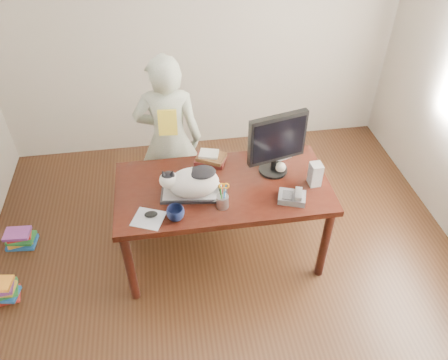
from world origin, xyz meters
TOP-DOWN VIEW (x-y plane):
  - room at (0.00, 0.00)m, footprint 4.50×4.50m
  - desk at (0.00, 0.68)m, footprint 1.60×0.80m
  - keyboard at (-0.22, 0.53)m, footprint 0.50×0.24m
  - cat at (-0.24, 0.53)m, footprint 0.48×0.27m
  - monitor at (0.42, 0.70)m, footprint 0.45×0.27m
  - pen_cup at (-0.04, 0.38)m, footprint 0.10×0.10m
  - mousepad at (-0.56, 0.34)m, footprint 0.26×0.25m
  - mouse at (-0.54, 0.36)m, footprint 0.11×0.09m
  - coffee_mug at (-0.37, 0.31)m, footprint 0.16×0.16m
  - phone at (0.47, 0.37)m, footprint 0.23×0.20m
  - speaker at (0.68, 0.52)m, footprint 0.09×0.10m
  - baseball at (0.47, 0.70)m, footprint 0.08×0.08m
  - book_stack at (-0.05, 0.90)m, footprint 0.27×0.25m
  - calculator at (0.50, 0.93)m, footprint 0.20×0.23m
  - person at (-0.36, 1.23)m, footprint 0.59×0.42m
  - held_book at (-0.36, 1.06)m, footprint 0.15×0.10m
  - book_pile_a at (-1.75, 0.40)m, footprint 0.27×0.22m
  - book_pile_b at (-1.72, 0.95)m, footprint 0.26×0.20m

SIDE VIEW (x-z plane):
  - book_pile_b at x=-1.72m, z-range 0.00..0.15m
  - book_pile_a at x=-1.75m, z-range 0.00..0.18m
  - desk at x=0.00m, z-range 0.23..0.98m
  - mousepad at x=-0.56m, z-range 0.75..0.75m
  - keyboard at x=-0.22m, z-range 0.75..0.78m
  - person at x=-0.36m, z-range 0.00..1.53m
  - mouse at x=-0.54m, z-range 0.75..0.79m
  - calculator at x=0.50m, z-range 0.75..0.81m
  - phone at x=0.47m, z-range 0.74..0.82m
  - book_stack at x=-0.05m, z-range 0.74..0.83m
  - baseball at x=0.47m, z-range 0.75..0.83m
  - coffee_mug at x=-0.37m, z-range 0.75..0.85m
  - pen_cup at x=-0.04m, z-range 0.70..0.92m
  - speaker at x=0.68m, z-range 0.75..0.93m
  - cat at x=-0.24m, z-range 0.75..1.02m
  - monitor at x=0.42m, z-range 0.78..1.30m
  - held_book at x=-0.36m, z-range 0.95..1.15m
  - room at x=0.00m, z-range -0.90..3.60m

